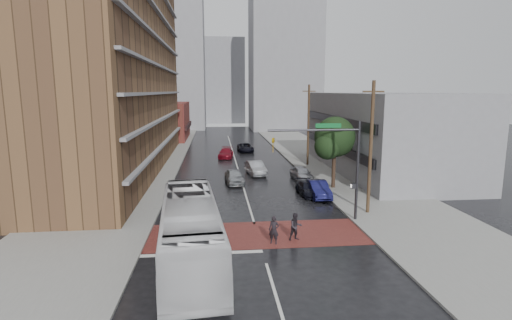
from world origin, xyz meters
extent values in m
plane|color=black|center=(0.00, 0.00, 0.00)|extent=(160.00, 160.00, 0.00)
cube|color=maroon|center=(0.00, 0.50, 0.01)|extent=(14.00, 5.00, 0.02)
cube|color=gray|center=(-11.50, 25.00, 0.07)|extent=(9.00, 90.00, 0.15)
cube|color=gray|center=(11.50, 25.00, 0.07)|extent=(9.00, 90.00, 0.15)
cube|color=brown|center=(-14.00, 24.00, 14.00)|extent=(10.00, 44.00, 28.00)
cube|color=maroon|center=(-12.00, 54.00, 3.50)|extent=(8.00, 16.00, 7.00)
cube|color=gray|center=(16.50, 20.00, 4.50)|extent=(11.00, 26.00, 9.00)
cube|color=gray|center=(-14.00, 78.00, 16.00)|extent=(18.00, 16.00, 32.00)
cube|color=gray|center=(14.00, 72.00, 18.00)|extent=(16.00, 14.00, 36.00)
cube|color=gray|center=(0.00, 95.00, 12.00)|extent=(12.00, 10.00, 24.00)
cylinder|color=#332319|center=(8.50, 12.00, 2.00)|extent=(0.36, 0.36, 4.00)
sphere|color=black|center=(8.50, 12.00, 5.00)|extent=(3.80, 3.80, 3.80)
sphere|color=black|center=(7.60, 11.20, 4.20)|extent=(2.40, 2.40, 2.40)
sphere|color=black|center=(9.30, 12.80, 4.40)|extent=(2.60, 2.60, 2.60)
cylinder|color=#2D2D33|center=(7.30, 2.50, 3.60)|extent=(0.20, 0.20, 7.20)
cylinder|color=#2D2D33|center=(4.10, 2.50, 6.60)|extent=(6.40, 0.16, 0.16)
imported|color=gold|center=(1.30, 2.50, 5.60)|extent=(0.20, 0.16, 1.00)
cube|color=#0C5926|center=(5.10, 2.50, 6.90)|extent=(1.80, 0.05, 0.30)
cube|color=#2D2D33|center=(7.05, 2.50, 2.60)|extent=(0.30, 0.30, 0.35)
cylinder|color=#473321|center=(8.80, 4.00, 5.00)|extent=(0.26, 0.26, 10.00)
cube|color=#473321|center=(8.80, 4.00, 9.20)|extent=(1.60, 0.12, 0.12)
cylinder|color=#473321|center=(8.80, 24.00, 5.00)|extent=(0.26, 0.26, 10.00)
cube|color=#473321|center=(8.80, 24.00, 9.20)|extent=(1.60, 0.12, 0.12)
imported|color=silver|center=(-4.06, -3.31, 1.77)|extent=(4.07, 12.90, 3.53)
imported|color=black|center=(0.82, -1.20, 0.88)|extent=(0.76, 0.64, 1.76)
imported|color=#272227|center=(2.28, -0.73, 0.87)|extent=(0.98, 0.84, 1.74)
imported|color=#A4A8AC|center=(-0.79, 15.12, 0.73)|extent=(2.06, 4.42, 1.46)
imported|color=#B5B7BE|center=(1.78, 19.14, 0.76)|extent=(2.25, 4.77, 1.51)
imported|color=maroon|center=(-1.21, 31.00, 0.66)|extent=(2.42, 4.77, 1.33)
imported|color=black|center=(1.94, 36.33, 0.65)|extent=(2.44, 4.83, 1.31)
imported|color=#16164D|center=(6.30, 9.18, 0.72)|extent=(1.56, 4.37, 1.44)
imported|color=black|center=(5.62, 10.00, 0.59)|extent=(1.93, 4.18, 1.18)
imported|color=#B1B3B9|center=(6.30, 16.00, 0.72)|extent=(2.11, 4.35, 1.43)
camera|label=1|loc=(-2.63, -24.18, 9.26)|focal=28.00mm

